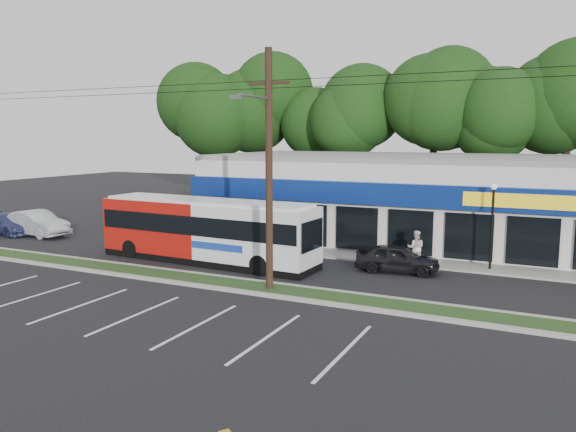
% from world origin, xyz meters
% --- Properties ---
extents(ground, '(120.00, 120.00, 0.00)m').
position_xyz_m(ground, '(0.00, 0.00, 0.00)').
color(ground, black).
rests_on(ground, ground).
extents(grass_strip, '(40.00, 1.60, 0.12)m').
position_xyz_m(grass_strip, '(0.00, 1.00, 0.06)').
color(grass_strip, '#233A18').
rests_on(grass_strip, ground).
extents(curb_south, '(40.00, 0.25, 0.14)m').
position_xyz_m(curb_south, '(0.00, 0.15, 0.07)').
color(curb_south, '#9E9E93').
rests_on(curb_south, ground).
extents(curb_north, '(40.00, 0.25, 0.14)m').
position_xyz_m(curb_north, '(0.00, 1.85, 0.07)').
color(curb_north, '#9E9E93').
rests_on(curb_north, ground).
extents(sidewalk, '(32.00, 2.20, 0.10)m').
position_xyz_m(sidewalk, '(5.00, 9.00, 0.05)').
color(sidewalk, '#9E9E93').
rests_on(sidewalk, ground).
extents(strip_mall, '(25.00, 12.55, 5.30)m').
position_xyz_m(strip_mall, '(5.50, 15.91, 2.65)').
color(strip_mall, beige).
rests_on(strip_mall, ground).
extents(utility_pole, '(50.00, 2.77, 10.00)m').
position_xyz_m(utility_pole, '(2.83, 0.93, 5.41)').
color(utility_pole, black).
rests_on(utility_pole, ground).
extents(lamp_post, '(0.30, 0.30, 4.25)m').
position_xyz_m(lamp_post, '(11.00, 8.80, 2.67)').
color(lamp_post, black).
rests_on(lamp_post, ground).
extents(tree_line, '(46.76, 6.76, 11.83)m').
position_xyz_m(tree_line, '(4.00, 26.00, 8.42)').
color(tree_line, black).
rests_on(tree_line, ground).
extents(metrobus, '(12.25, 3.15, 3.26)m').
position_xyz_m(metrobus, '(-2.49, 4.50, 1.73)').
color(metrobus, '#AD130D').
rests_on(metrobus, ground).
extents(car_dark, '(4.08, 1.94, 1.35)m').
position_xyz_m(car_dark, '(7.01, 6.58, 0.67)').
color(car_dark, black).
rests_on(car_dark, ground).
extents(car_silver, '(5.14, 2.25, 1.64)m').
position_xyz_m(car_silver, '(-16.87, 6.08, 0.82)').
color(car_silver, '#B0B4B8').
rests_on(car_silver, ground).
extents(car_blue, '(4.97, 2.66, 1.37)m').
position_xyz_m(car_blue, '(-19.23, 5.80, 0.68)').
color(car_blue, navy).
rests_on(car_blue, ground).
extents(pedestrian_a, '(0.65, 0.48, 1.64)m').
position_xyz_m(pedestrian_a, '(2.00, 6.00, 0.82)').
color(pedestrian_a, beige).
rests_on(pedestrian_a, ground).
extents(pedestrian_b, '(0.98, 0.84, 1.76)m').
position_xyz_m(pedestrian_b, '(7.44, 8.50, 0.88)').
color(pedestrian_b, silver).
rests_on(pedestrian_b, ground).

